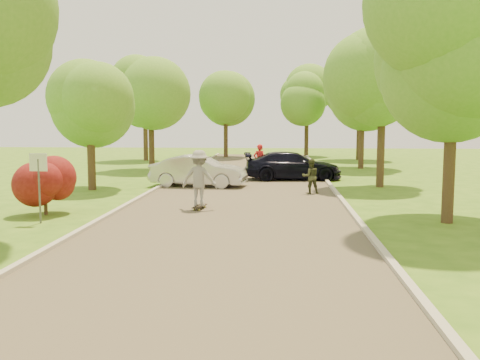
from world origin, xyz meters
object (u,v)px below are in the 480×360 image
(person_striped, at_px, (259,161))
(longboard, at_px, (200,206))
(person_olive, at_px, (311,176))
(street_sign, at_px, (39,173))
(silver_sedan, at_px, (198,171))
(dark_sedan, at_px, (293,166))
(skateboarder, at_px, (199,178))

(person_striped, bearing_deg, longboard, 58.18)
(longboard, distance_m, person_olive, 6.14)
(street_sign, relative_size, silver_sedan, 0.48)
(dark_sedan, height_order, skateboarder, skateboarder)
(skateboarder, bearing_deg, longboard, -81.35)
(street_sign, relative_size, longboard, 2.06)
(longboard, distance_m, skateboarder, 1.02)
(silver_sedan, bearing_deg, person_olive, -106.26)
(silver_sedan, bearing_deg, street_sign, 166.30)
(longboard, distance_m, person_striped, 11.20)
(silver_sedan, xyz_separation_m, skateboarder, (1.04, -6.61, 0.38))
(skateboarder, bearing_deg, dark_sedan, -101.13)
(dark_sedan, xyz_separation_m, person_striped, (-1.83, 1.13, 0.18))
(street_sign, distance_m, dark_sedan, 15.21)
(silver_sedan, relative_size, longboard, 4.34)
(person_striped, bearing_deg, skateboarder, 58.18)
(silver_sedan, xyz_separation_m, dark_sedan, (4.60, 3.30, -0.00))
(longboard, bearing_deg, dark_sedan, -101.13)
(skateboarder, xyz_separation_m, person_striped, (1.73, 11.04, -0.20))
(silver_sedan, bearing_deg, dark_sedan, -47.94)
(longboard, relative_size, person_olive, 0.69)
(dark_sedan, relative_size, person_striped, 2.79)
(street_sign, bearing_deg, longboard, 32.94)
(skateboarder, height_order, person_olive, skateboarder)
(street_sign, xyz_separation_m, person_olive, (8.74, 7.36, -0.81))
(dark_sedan, height_order, person_striped, person_striped)
(dark_sedan, xyz_separation_m, longboard, (-3.56, -9.91, -0.64))
(dark_sedan, distance_m, longboard, 10.55)
(person_olive, bearing_deg, street_sign, 28.93)
(street_sign, bearing_deg, person_olive, 40.11)
(silver_sedan, distance_m, skateboarder, 6.70)
(street_sign, distance_m, skateboarder, 5.42)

